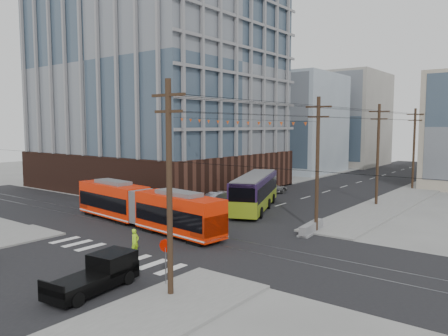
# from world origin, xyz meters

# --- Properties ---
(ground) EXTENTS (160.00, 160.00, 0.00)m
(ground) POSITION_xyz_m (0.00, 0.00, 0.00)
(ground) COLOR slate
(office_building) EXTENTS (30.00, 25.00, 28.60)m
(office_building) POSITION_xyz_m (-22.00, 23.00, 14.30)
(office_building) COLOR #381E16
(office_building) RESTS_ON ground
(bg_bldg_nw_near) EXTENTS (18.00, 16.00, 18.00)m
(bg_bldg_nw_near) POSITION_xyz_m (-17.00, 52.00, 9.00)
(bg_bldg_nw_near) COLOR #8C99A5
(bg_bldg_nw_near) RESTS_ON ground
(bg_bldg_nw_far) EXTENTS (16.00, 18.00, 20.00)m
(bg_bldg_nw_far) POSITION_xyz_m (-14.00, 72.00, 10.00)
(bg_bldg_nw_far) COLOR gray
(bg_bldg_nw_far) RESTS_ON ground
(utility_pole_near) EXTENTS (0.30, 0.30, 11.00)m
(utility_pole_near) POSITION_xyz_m (8.50, -6.00, 5.50)
(utility_pole_near) COLOR black
(utility_pole_near) RESTS_ON ground
(utility_pole_far) EXTENTS (0.30, 0.30, 11.00)m
(utility_pole_far) POSITION_xyz_m (8.50, 56.00, 5.50)
(utility_pole_far) COLOR black
(utility_pole_far) RESTS_ON ground
(streetcar) EXTENTS (18.11, 4.65, 3.46)m
(streetcar) POSITION_xyz_m (-4.25, 3.76, 1.73)
(streetcar) COLOR red
(streetcar) RESTS_ON ground
(city_bus) EXTENTS (7.64, 13.08, 3.68)m
(city_bus) POSITION_xyz_m (-0.90, 16.17, 1.84)
(city_bus) COLOR #241539
(city_bus) RESTS_ON ground
(pickup_truck) EXTENTS (2.47, 5.38, 1.76)m
(pickup_truck) POSITION_xyz_m (4.85, -8.07, 0.88)
(pickup_truck) COLOR black
(pickup_truck) RESTS_ON ground
(parked_car_silver) EXTENTS (2.02, 4.77, 1.53)m
(parked_car_silver) POSITION_xyz_m (-5.01, 15.61, 0.77)
(parked_car_silver) COLOR #9AA2B1
(parked_car_silver) RESTS_ON ground
(parked_car_white) EXTENTS (2.56, 4.88, 1.35)m
(parked_car_white) POSITION_xyz_m (-5.96, 17.30, 0.67)
(parked_car_white) COLOR #BABABA
(parked_car_white) RESTS_ON ground
(parked_car_grey) EXTENTS (3.91, 5.64, 1.43)m
(parked_car_grey) POSITION_xyz_m (-5.13, 25.94, 0.72)
(parked_car_grey) COLOR slate
(parked_car_grey) RESTS_ON ground
(pedestrian) EXTENTS (0.49, 0.69, 1.78)m
(pedestrian) POSITION_xyz_m (1.58, -2.29, 0.89)
(pedestrian) COLOR #A6E91D
(pedestrian) RESTS_ON ground
(stop_sign) EXTENTS (0.92, 0.92, 2.45)m
(stop_sign) POSITION_xyz_m (7.33, -5.17, 1.23)
(stop_sign) COLOR #A40D00
(stop_sign) RESTS_ON ground
(jersey_barrier) EXTENTS (1.33, 4.13, 0.81)m
(jersey_barrier) POSITION_xyz_m (8.30, 10.53, 0.41)
(jersey_barrier) COLOR #5E5E5E
(jersey_barrier) RESTS_ON ground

